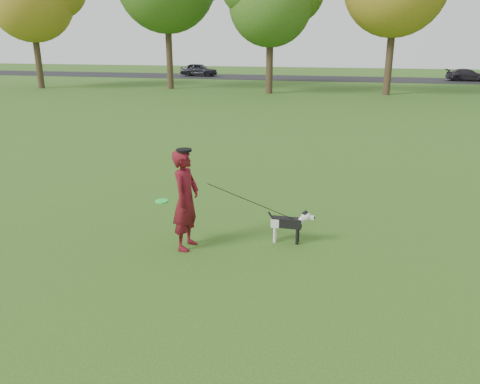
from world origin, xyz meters
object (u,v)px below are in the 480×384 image
(dog, at_px, (290,222))
(man, at_px, (186,200))
(car_right, at_px, (467,75))
(car_left, at_px, (199,70))

(dog, bearing_deg, man, -159.87)
(dog, height_order, car_right, car_right)
(car_left, bearing_deg, man, -157.66)
(man, distance_m, car_left, 42.45)
(man, relative_size, dog, 2.08)
(car_right, bearing_deg, dog, 161.70)
(man, height_order, car_left, man)
(car_left, distance_m, car_right, 25.83)
(man, height_order, dog, man)
(car_left, bearing_deg, car_right, -85.84)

